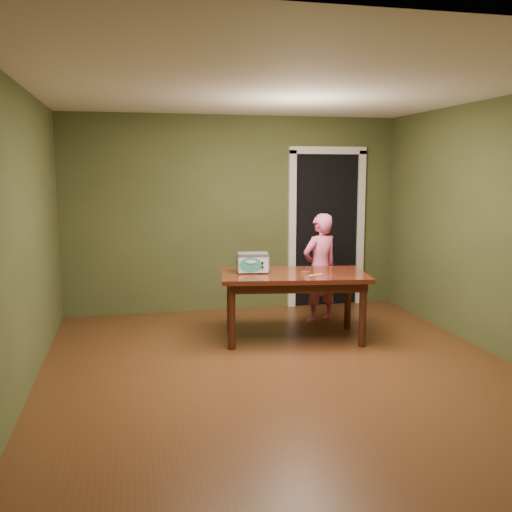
% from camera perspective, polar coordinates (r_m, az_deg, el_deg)
% --- Properties ---
extents(floor, '(5.00, 5.00, 0.00)m').
position_cam_1_polar(floor, '(5.52, 2.64, -11.30)').
color(floor, '#542E18').
rests_on(floor, ground).
extents(room_shell, '(4.52, 5.02, 2.61)m').
position_cam_1_polar(room_shell, '(5.20, 2.77, 6.69)').
color(room_shell, '#49532C').
rests_on(room_shell, ground).
extents(doorway, '(1.10, 0.66, 2.25)m').
position_cam_1_polar(doorway, '(8.28, 6.34, 2.79)').
color(doorway, black).
rests_on(doorway, ground).
extents(dining_table, '(1.72, 1.13, 0.75)m').
position_cam_1_polar(dining_table, '(6.36, 3.78, -2.58)').
color(dining_table, '#39120D').
rests_on(dining_table, floor).
extents(toy_oven, '(0.38, 0.29, 0.22)m').
position_cam_1_polar(toy_oven, '(6.33, -0.32, -0.60)').
color(toy_oven, '#4C4F54').
rests_on(toy_oven, dining_table).
extents(baking_pan, '(0.10, 0.10, 0.02)m').
position_cam_1_polar(baking_pan, '(6.32, 4.93, -1.64)').
color(baking_pan, silver).
rests_on(baking_pan, dining_table).
extents(spatula, '(0.18, 0.09, 0.01)m').
position_cam_1_polar(spatula, '(6.22, 5.99, -1.88)').
color(spatula, '#FEE66E').
rests_on(spatula, dining_table).
extents(child, '(0.58, 0.47, 1.36)m').
position_cam_1_polar(child, '(7.09, 6.42, -1.23)').
color(child, pink).
rests_on(child, floor).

